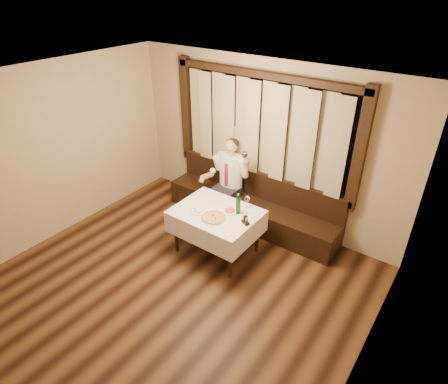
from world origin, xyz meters
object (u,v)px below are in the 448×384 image
Objects in this scene: dining_table at (216,217)px; pasta_red at (230,209)px; pasta_cream at (199,209)px; green_bottle at (238,205)px; cruet_caddy at (245,221)px; pizza at (214,218)px; seated_man at (229,175)px; banquette at (251,207)px.

dining_table is 0.25m from pasta_red.
pasta_cream is 0.61m from green_bottle.
green_bottle reaches higher than cruet_caddy.
dining_table is 4.91× the size of pasta_cream.
dining_table is 0.23m from pizza.
pasta_red is 0.17× the size of seated_man.
pasta_red is 0.17m from green_bottle.
banquette is 0.70m from seated_man.
seated_man reaches higher than green_bottle.
banquette is at bearing 108.66° from green_bottle.
pizza is 0.30m from pasta_cream.
pizza is 2.62× the size of cruet_caddy.
banquette is 22.40× the size of cruet_caddy.
dining_table is at bearing 34.58° from pasta_cream.
banquette is at bearing 79.42° from pasta_cream.
seated_man is at bearing 101.01° from pasta_cream.
banquette is 2.16× the size of seated_man.
banquette is 1.08m from dining_table.
green_bottle is at bearing 57.15° from pizza.
dining_table is at bearing -153.14° from green_bottle.
dining_table is 3.39× the size of pizza.
green_bottle is (0.21, 0.33, 0.13)m from pizza.
pasta_cream is 0.78× the size of green_bottle.
pasta_cream is (-0.22, -1.17, 0.48)m from banquette.
seated_man is at bearing -168.06° from banquette.
banquette is at bearing 93.98° from pizza.
banquette is 1.29m from pasta_cream.
banquette reaches higher than cruet_caddy.
dining_table is at bearing -65.24° from seated_man.
pasta_red is at bearing -79.49° from banquette.
seated_man is (-0.21, 1.08, 0.06)m from pasta_cream.
pasta_cream reaches higher than dining_table.
dining_table is 3.81× the size of green_bottle.
banquette is 12.38× the size of pasta_cream.
pasta_cream is at bearing -100.58° from banquette.
banquette reaches higher than pizza.
green_bottle is at bearing 30.30° from pasta_cream.
banquette is 8.55× the size of pizza.
green_bottle is at bearing -47.19° from seated_man.
seated_man is (-0.43, -0.09, 0.54)m from banquette.
pasta_red is at bearing -175.42° from cruet_caddy.
pasta_red is (0.17, -0.90, 0.48)m from banquette.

